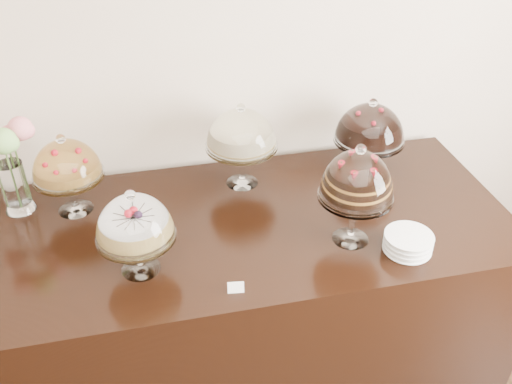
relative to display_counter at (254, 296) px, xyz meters
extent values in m
cube|color=beige|center=(-0.21, 0.55, 1.05)|extent=(5.00, 0.04, 3.00)
cube|color=black|center=(0.00, 0.00, 0.00)|extent=(2.20, 1.00, 0.90)
cone|color=white|center=(-0.48, -0.20, 0.46)|extent=(0.15, 0.15, 0.02)
cylinder|color=white|center=(-0.48, -0.20, 0.54)|extent=(0.03, 0.03, 0.13)
cylinder|color=white|center=(-0.48, -0.20, 0.61)|extent=(0.29, 0.29, 0.01)
cylinder|color=tan|center=(-0.48, -0.20, 0.65)|extent=(0.23, 0.23, 0.07)
sphere|color=red|center=(-0.42, -0.18, 0.69)|extent=(0.02, 0.02, 0.02)
sphere|color=red|center=(-0.53, -0.16, 0.69)|extent=(0.02, 0.02, 0.02)
sphere|color=red|center=(-0.50, -0.26, 0.69)|extent=(0.02, 0.02, 0.02)
sphere|color=white|center=(-0.48, -0.20, 0.79)|extent=(0.04, 0.04, 0.04)
cone|color=white|center=(0.36, -0.21, 0.46)|extent=(0.15, 0.15, 0.02)
cylinder|color=white|center=(0.36, -0.21, 0.57)|extent=(0.03, 0.03, 0.18)
cylinder|color=white|center=(0.36, -0.21, 0.66)|extent=(0.29, 0.29, 0.01)
cylinder|color=black|center=(0.36, -0.21, 0.72)|extent=(0.21, 0.21, 0.10)
sphere|color=red|center=(0.41, -0.19, 0.78)|extent=(0.02, 0.02, 0.02)
sphere|color=red|center=(0.36, -0.15, 0.78)|extent=(0.02, 0.02, 0.02)
sphere|color=red|center=(0.31, -0.19, 0.78)|extent=(0.02, 0.02, 0.02)
sphere|color=red|center=(0.32, -0.25, 0.78)|extent=(0.02, 0.02, 0.02)
sphere|color=red|center=(0.39, -0.25, 0.78)|extent=(0.02, 0.02, 0.02)
sphere|color=white|center=(0.36, -0.21, 0.87)|extent=(0.04, 0.04, 0.04)
cone|color=white|center=(0.01, 0.30, 0.46)|extent=(0.15, 0.15, 0.02)
cylinder|color=white|center=(0.01, 0.30, 0.56)|extent=(0.03, 0.03, 0.17)
cylinder|color=white|center=(0.01, 0.30, 0.65)|extent=(0.32, 0.32, 0.01)
cylinder|color=beige|center=(0.01, 0.30, 0.69)|extent=(0.26, 0.26, 0.07)
sphere|color=white|center=(0.01, 0.30, 0.83)|extent=(0.04, 0.04, 0.04)
cone|color=white|center=(0.62, 0.28, 0.46)|extent=(0.15, 0.15, 0.02)
cylinder|color=white|center=(0.62, 0.28, 0.54)|extent=(0.03, 0.03, 0.13)
cylinder|color=white|center=(0.62, 0.28, 0.61)|extent=(0.33, 0.33, 0.01)
cylinder|color=black|center=(0.62, 0.28, 0.66)|extent=(0.27, 0.27, 0.09)
sphere|color=red|center=(0.69, 0.30, 0.72)|extent=(0.02, 0.02, 0.02)
sphere|color=red|center=(0.56, 0.33, 0.72)|extent=(0.02, 0.02, 0.02)
sphere|color=red|center=(0.60, 0.21, 0.72)|extent=(0.02, 0.02, 0.02)
sphere|color=white|center=(0.62, 0.28, 0.80)|extent=(0.04, 0.04, 0.04)
cone|color=white|center=(-0.74, 0.25, 0.46)|extent=(0.15, 0.15, 0.02)
cylinder|color=white|center=(-0.74, 0.25, 0.55)|extent=(0.03, 0.03, 0.14)
cylinder|color=white|center=(-0.74, 0.25, 0.62)|extent=(0.30, 0.30, 0.01)
cylinder|color=#B68235|center=(-0.74, 0.25, 0.65)|extent=(0.24, 0.24, 0.04)
sphere|color=red|center=(-0.68, 0.27, 0.68)|extent=(0.02, 0.02, 0.02)
sphere|color=red|center=(-0.72, 0.32, 0.68)|extent=(0.02, 0.02, 0.02)
sphere|color=red|center=(-0.79, 0.30, 0.68)|extent=(0.02, 0.02, 0.02)
sphere|color=red|center=(-0.80, 0.23, 0.68)|extent=(0.02, 0.02, 0.02)
sphere|color=red|center=(-0.75, 0.18, 0.68)|extent=(0.02, 0.02, 0.02)
sphere|color=red|center=(-0.69, 0.20, 0.68)|extent=(0.02, 0.02, 0.02)
sphere|color=white|center=(-0.74, 0.25, 0.80)|extent=(0.04, 0.04, 0.04)
cylinder|color=white|center=(-0.97, 0.30, 0.57)|extent=(0.11, 0.11, 0.23)
cylinder|color=#476B2D|center=(-0.93, 0.31, 0.66)|extent=(0.01, 0.01, 0.34)
sphere|color=#D37E85|center=(-0.89, 0.32, 0.83)|extent=(0.10, 0.10, 0.10)
cylinder|color=#476B2D|center=(-0.96, 0.34, 0.63)|extent=(0.01, 0.01, 0.29)
sphere|color=#D37E85|center=(-0.95, 0.37, 0.78)|extent=(0.09, 0.09, 0.09)
cylinder|color=#476B2D|center=(-1.01, 0.28, 0.67)|extent=(0.01, 0.01, 0.35)
cylinder|color=#476B2D|center=(-0.96, 0.27, 0.66)|extent=(0.01, 0.01, 0.34)
sphere|color=#6EA24E|center=(-0.95, 0.23, 0.83)|extent=(0.11, 0.11, 0.11)
cylinder|color=white|center=(0.55, -0.32, 0.45)|extent=(0.19, 0.19, 0.01)
cylinder|color=white|center=(0.55, -0.32, 0.47)|extent=(0.18, 0.18, 0.01)
cylinder|color=white|center=(0.55, -0.32, 0.48)|extent=(0.19, 0.19, 0.01)
cylinder|color=white|center=(0.55, -0.32, 0.49)|extent=(0.18, 0.18, 0.01)
cylinder|color=white|center=(0.55, -0.32, 0.50)|extent=(0.19, 0.19, 0.01)
cylinder|color=white|center=(0.55, -0.32, 0.51)|extent=(0.18, 0.18, 0.01)
cylinder|color=white|center=(0.55, -0.32, 0.52)|extent=(0.19, 0.19, 0.01)
cube|color=white|center=(-0.15, -0.40, 0.47)|extent=(0.06, 0.02, 0.04)
camera|label=1|loc=(-0.41, -1.88, 1.92)|focal=40.00mm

